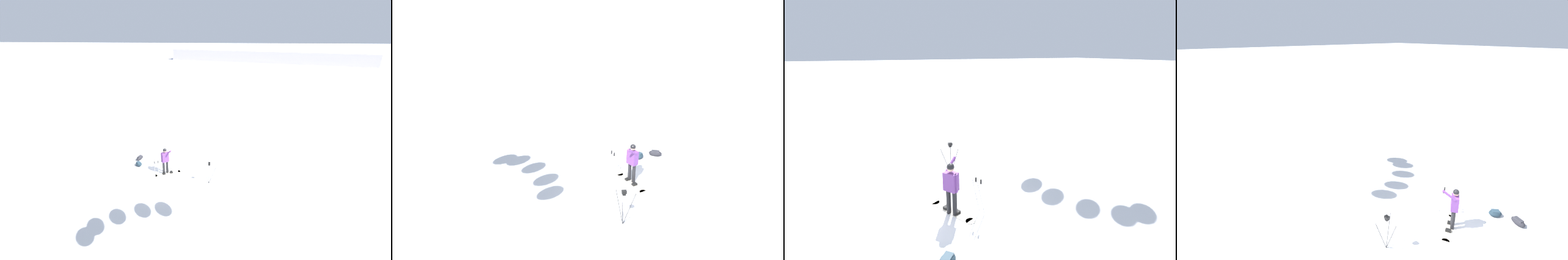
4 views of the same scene
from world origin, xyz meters
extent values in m
plane|color=white|center=(0.00, 0.00, 0.00)|extent=(300.00, 300.00, 0.00)
cylinder|color=black|center=(-0.30, -0.42, 0.39)|extent=(0.14, 0.14, 0.79)
cylinder|color=black|center=(-0.48, -0.55, 0.39)|extent=(0.14, 0.14, 0.79)
cube|color=#592D72|center=(-0.39, -0.48, 1.07)|extent=(0.48, 0.44, 0.56)
sphere|color=tan|center=(-0.39, -0.48, 1.48)|extent=(0.21, 0.21, 0.21)
sphere|color=black|center=(-0.39, -0.48, 1.51)|extent=(0.22, 0.22, 0.22)
cylinder|color=#592D72|center=(-0.11, -0.57, 1.45)|extent=(0.37, 0.47, 0.39)
cylinder|color=#592D72|center=(-0.57, -0.58, 1.07)|extent=(0.09, 0.09, 0.56)
cube|color=beige|center=(-0.27, -0.52, 0.01)|extent=(1.49, 0.90, 0.02)
cylinder|color=beige|center=(0.42, -0.20, 0.01)|extent=(0.28, 0.28, 0.02)
cylinder|color=beige|center=(-0.95, -0.84, 0.01)|extent=(0.28, 0.28, 0.02)
cube|color=black|center=(-0.07, -0.42, 0.06)|extent=(0.21, 0.24, 0.08)
cube|color=black|center=(-0.47, -0.61, 0.06)|extent=(0.21, 0.24, 0.08)
cube|color=#263A47|center=(-2.24, 0.26, 0.22)|extent=(0.36, 0.36, 0.08)
cylinder|color=#262628|center=(2.17, -1.12, 0.57)|extent=(0.05, 0.42, 1.14)
cylinder|color=#262628|center=(2.01, -1.42, 0.57)|extent=(0.38, 0.23, 1.14)
cylinder|color=#262628|center=(2.37, -1.39, 0.57)|extent=(0.41, 0.16, 1.14)
cube|color=black|center=(2.18, -1.32, 1.16)|extent=(0.10, 0.10, 0.06)
cube|color=black|center=(2.18, -1.32, 1.24)|extent=(0.12, 0.16, 0.10)
cylinder|color=gray|center=(-0.65, -1.15, 0.58)|extent=(0.10, 0.28, 1.14)
cylinder|color=black|center=(-0.65, -1.15, 1.10)|extent=(0.05, 0.05, 0.14)
cylinder|color=gray|center=(-0.83, -1.23, 0.58)|extent=(0.07, 0.28, 1.14)
cylinder|color=black|center=(-0.83, -1.23, 1.10)|extent=(0.05, 0.05, 0.14)
camera|label=1|loc=(2.50, -13.45, 7.93)|focal=23.58mm
camera|label=2|loc=(11.40, -3.40, 7.47)|focal=32.45mm
camera|label=3|loc=(-7.00, 1.64, 4.63)|focal=24.52mm
camera|label=4|loc=(7.00, 3.65, 6.78)|focal=24.01mm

